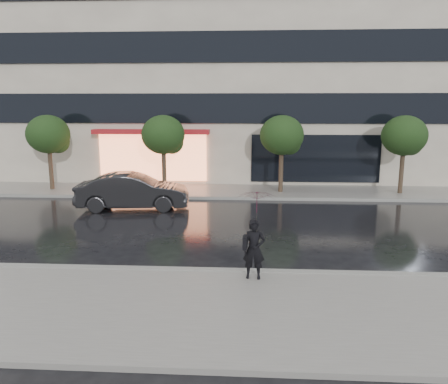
{
  "coord_description": "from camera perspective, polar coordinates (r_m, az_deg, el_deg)",
  "views": [
    {
      "loc": [
        1.39,
        -12.07,
        4.48
      ],
      "look_at": [
        0.49,
        3.31,
        1.4
      ],
      "focal_mm": 35.0,
      "sensor_mm": 36.0,
      "label": 1
    }
  ],
  "objects": [
    {
      "name": "tree_far_east",
      "position": [
        23.45,
        22.6,
        6.63
      ],
      "size": [
        2.2,
        2.2,
        3.99
      ],
      "color": "#33261C",
      "rests_on": "ground"
    },
    {
      "name": "curb_near",
      "position": [
        12.0,
        -3.61,
        -10.28
      ],
      "size": [
        60.0,
        0.25,
        0.14
      ],
      "primitive_type": "cube",
      "color": "gray",
      "rests_on": "ground"
    },
    {
      "name": "curb_far",
      "position": [
        21.09,
        -0.51,
        -0.77
      ],
      "size": [
        60.0,
        0.25,
        0.14
      ],
      "primitive_type": "cube",
      "color": "gray",
      "rests_on": "ground"
    },
    {
      "name": "sidewalk_near",
      "position": [
        9.96,
        -5.22,
        -15.07
      ],
      "size": [
        60.0,
        4.5,
        0.12
      ],
      "primitive_type": "cube",
      "color": "slate",
      "rests_on": "ground"
    },
    {
      "name": "tree_far_west",
      "position": [
        24.45,
        -21.81,
        6.84
      ],
      "size": [
        2.2,
        2.2,
        3.99
      ],
      "color": "#33261C",
      "rests_on": "ground"
    },
    {
      "name": "pedestrian_with_umbrella",
      "position": [
        10.94,
        4.19,
        -3.62
      ],
      "size": [
        1.06,
        1.08,
        2.29
      ],
      "rotation": [
        0.0,
        0.0,
        -0.08
      ],
      "color": "black",
      "rests_on": "sidewalk_near"
    },
    {
      "name": "tree_mid_west",
      "position": [
        22.58,
        -7.78,
        7.24
      ],
      "size": [
        2.2,
        2.2,
        3.99
      ],
      "color": "#33261C",
      "rests_on": "ground"
    },
    {
      "name": "office_building",
      "position": [
        30.41,
        0.74,
        19.85
      ],
      "size": [
        30.0,
        12.76,
        18.0
      ],
      "color": "beige",
      "rests_on": "ground"
    },
    {
      "name": "ground",
      "position": [
        12.95,
        -3.07,
        -8.95
      ],
      "size": [
        120.0,
        120.0,
        0.0
      ],
      "primitive_type": "plane",
      "color": "black",
      "rests_on": "ground"
    },
    {
      "name": "sidewalk_far",
      "position": [
        22.8,
        -0.21,
        0.12
      ],
      "size": [
        60.0,
        3.5,
        0.12
      ],
      "primitive_type": "cube",
      "color": "slate",
      "rests_on": "ground"
    },
    {
      "name": "parked_car",
      "position": [
        19.39,
        -11.8,
        0.09
      ],
      "size": [
        4.94,
        2.16,
        1.58
      ],
      "primitive_type": "imported",
      "rotation": [
        0.0,
        0.0,
        1.68
      ],
      "color": "black",
      "rests_on": "ground"
    },
    {
      "name": "tree_mid_east",
      "position": [
        22.22,
        7.71,
        7.18
      ],
      "size": [
        2.2,
        2.2,
        3.99
      ],
      "color": "#33261C",
      "rests_on": "ground"
    }
  ]
}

